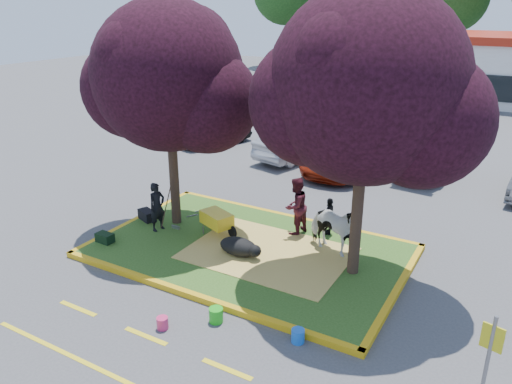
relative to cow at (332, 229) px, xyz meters
The scene contains 30 objects.
ground 2.40m from the cow, 156.78° to the right, with size 90.00×90.00×0.00m, color #424244.
median_island 2.37m from the cow, 156.78° to the right, with size 8.00×5.00×0.15m, color #2B4F18.
curb_near 4.10m from the cow, 120.71° to the right, with size 8.30×0.16×0.15m, color gold.
curb_far 2.78m from the cow, 140.47° to the left, with size 8.30×0.16×0.15m, color gold.
curb_left 6.25m from the cow, behind, with size 0.16×5.30×0.15m, color gold.
curb_right 2.34m from the cow, 23.57° to the right, with size 0.16×5.30×0.15m, color gold.
straw_bedding 1.84m from the cow, 148.80° to the right, with size 4.20×3.00×0.01m, color #E0C95C.
tree_purple_left 5.99m from the cow, behind, with size 5.06×4.20×6.51m.
tree_purple_right 3.87m from the cow, 39.08° to the right, with size 5.30×4.40×6.82m.
fire_lane_stripe_a 6.56m from the cow, 128.60° to the right, with size 1.10×0.12×0.01m, color yellow.
fire_lane_stripe_b 5.55m from the cow, 112.04° to the right, with size 1.10×0.12×0.01m, color yellow.
fire_lane_stripe_c 5.15m from the cow, 90.64° to the right, with size 1.10×0.12×0.01m, color yellow.
fire_lane_long 6.67m from the cow, 108.13° to the right, with size 6.00×0.10×0.01m, color yellow.
retail_building 27.14m from the cow, 90.12° to the left, with size 20.40×8.40×4.40m.
cow is the anchor object (origin of this frame).
calf 2.53m from the cow, 147.52° to the right, with size 1.10×0.62×0.48m, color black.
handler 5.12m from the cow, 166.70° to the right, with size 0.53×0.35×1.46m, color black.
visitor_a 1.52m from the cow, 155.69° to the left, with size 0.82×0.64×1.69m, color #3F121B.
visitor_b 1.22m from the cow, 115.48° to the left, with size 0.64×0.27×1.10m, color black.
wheelbarrow 3.38m from the cow, behind, with size 1.72×0.90×0.65m.
gear_bag_dark 5.84m from the cow, behind, with size 0.60×0.33×0.31m, color black.
gear_bag_green 6.33m from the cow, 156.00° to the right, with size 0.49×0.30×0.26m, color black.
sign_post 6.16m from the cow, 46.99° to the right, with size 0.32×0.10×2.30m.
bucket_green 4.14m from the cow, 105.30° to the right, with size 0.31×0.31×0.33m, color green.
bucket_pink 5.13m from the cow, 112.28° to the right, with size 0.25×0.25×0.27m, color #CB2D63.
bucket_blue 3.83m from the cow, 78.44° to the right, with size 0.27×0.27×0.29m, color blue.
car_black 12.10m from the cow, 139.09° to the left, with size 1.49×3.70×1.26m, color black.
car_silver 9.18m from the cow, 120.93° to the left, with size 1.55×4.45×1.47m, color #9B9DA3.
car_red 7.61m from the cow, 108.10° to the left, with size 2.30×4.98×1.38m, color maroon.
car_white 8.65m from the cow, 84.78° to the left, with size 1.85×4.55×1.32m, color silver.
Camera 1 is at (6.23, -10.50, 6.50)m, focal length 35.00 mm.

